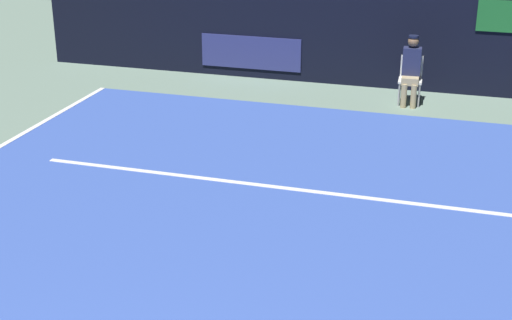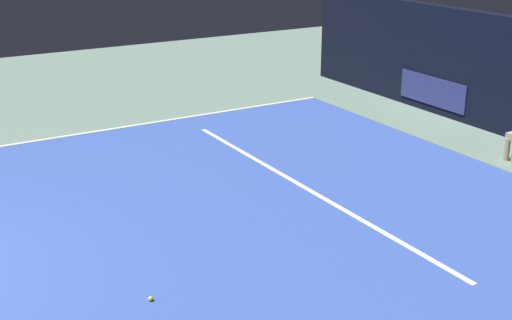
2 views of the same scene
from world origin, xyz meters
name	(u,v)px [view 1 (image 1 of 2)]	position (x,y,z in m)	size (l,w,h in m)	color
ground_plane	(267,261)	(0.00, 4.91, 0.00)	(30.01, 30.01, 0.00)	slate
court_surface	(267,261)	(0.00, 4.91, 0.01)	(10.49, 11.82, 0.01)	#3856B2
line_service	(307,191)	(0.00, 6.98, 0.01)	(8.19, 0.10, 0.01)	white
back_wall	(373,23)	(0.00, 12.67, 1.30)	(14.52, 0.33, 2.60)	black
line_judge_on_chair	(411,69)	(0.92, 11.57, 0.69)	(0.46, 0.55, 1.32)	white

